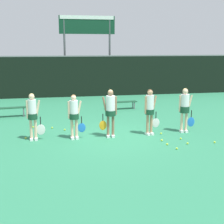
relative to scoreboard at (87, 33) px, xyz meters
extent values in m
plane|color=#2D7F56|center=(-0.34, -10.89, -4.29)|extent=(140.00, 140.00, 0.00)
cube|color=black|center=(-0.34, -0.93, -2.93)|extent=(60.00, 0.06, 2.71)
cube|color=slate|center=(-0.34, -0.93, -1.54)|extent=(60.00, 0.08, 0.08)
cylinder|color=#515156|center=(-1.58, 0.00, -1.56)|extent=(0.14, 0.14, 5.45)
cylinder|color=#515156|center=(1.58, 0.00, -1.56)|extent=(0.14, 0.14, 5.45)
cube|color=#0F3823|center=(0.00, 0.00, 0.55)|extent=(3.86, 0.12, 1.23)
cube|color=white|center=(0.00, -0.07, 1.04)|extent=(3.70, 0.02, 0.25)
cube|color=#19472D|center=(-4.81, -6.70, -3.83)|extent=(2.13, 0.58, 0.04)
cylinder|color=slate|center=(-3.96, -6.48, -4.07)|extent=(0.06, 0.06, 0.44)
cylinder|color=slate|center=(-3.94, -6.73, -4.07)|extent=(0.06, 0.06, 0.44)
cube|color=#19472D|center=(1.19, -5.81, -3.88)|extent=(1.68, 0.52, 0.04)
cylinder|color=slate|center=(1.85, -5.61, -4.09)|extent=(0.06, 0.06, 0.39)
cylinder|color=slate|center=(1.88, -5.87, -4.09)|extent=(0.06, 0.06, 0.39)
cylinder|color=slate|center=(0.50, -5.75, -4.09)|extent=(0.06, 0.06, 0.39)
cylinder|color=slate|center=(0.53, -6.00, -4.09)|extent=(0.06, 0.06, 0.39)
cylinder|color=beige|center=(-3.17, -10.82, -3.88)|extent=(0.10, 0.10, 0.82)
cylinder|color=beige|center=(-3.33, -10.83, -3.88)|extent=(0.10, 0.10, 0.82)
cube|color=white|center=(-3.17, -10.85, -4.24)|extent=(0.12, 0.25, 0.09)
cube|color=white|center=(-3.33, -10.86, -4.24)|extent=(0.12, 0.25, 0.09)
cylinder|color=#16422B|center=(-3.25, -10.82, -3.39)|extent=(0.34, 0.34, 0.21)
cylinder|color=white|center=(-3.25, -10.82, -3.12)|extent=(0.29, 0.29, 0.69)
sphere|color=beige|center=(-3.25, -10.82, -2.68)|extent=(0.20, 0.20, 0.20)
sphere|color=#D8B772|center=(-3.25, -10.80, -2.65)|extent=(0.19, 0.19, 0.19)
cylinder|color=beige|center=(-3.07, -10.82, -3.14)|extent=(0.21, 0.09, 0.65)
cylinder|color=beige|center=(-3.43, -10.83, -3.14)|extent=(0.08, 0.08, 0.65)
cylinder|color=black|center=(-2.98, -10.83, -3.56)|extent=(0.03, 0.03, 0.29)
ellipsoid|color=silver|center=(-2.98, -10.83, -3.90)|extent=(0.31, 0.03, 0.40)
cylinder|color=beige|center=(-1.69, -10.93, -3.89)|extent=(0.10, 0.10, 0.79)
cylinder|color=beige|center=(-1.86, -10.95, -3.89)|extent=(0.10, 0.10, 0.79)
cube|color=white|center=(-1.69, -10.96, -4.24)|extent=(0.14, 0.25, 0.09)
cube|color=white|center=(-1.85, -10.98, -4.24)|extent=(0.14, 0.25, 0.09)
cylinder|color=#16422B|center=(-1.77, -10.94, -3.43)|extent=(0.35, 0.35, 0.21)
cylinder|color=white|center=(-1.77, -10.94, -3.17)|extent=(0.31, 0.31, 0.66)
sphere|color=beige|center=(-1.77, -10.94, -2.74)|extent=(0.19, 0.19, 0.19)
sphere|color=olive|center=(-1.78, -10.92, -2.72)|extent=(0.18, 0.18, 0.18)
cylinder|color=beige|center=(-1.58, -10.92, -3.18)|extent=(0.21, 0.10, 0.63)
cylinder|color=beige|center=(-1.96, -10.96, -3.18)|extent=(0.08, 0.08, 0.63)
cylinder|color=black|center=(-1.50, -10.93, -3.58)|extent=(0.03, 0.03, 0.25)
ellipsoid|color=blue|center=(-1.50, -10.93, -3.88)|extent=(0.29, 0.03, 0.35)
cylinder|color=#8C664C|center=(-0.32, -10.96, -3.86)|extent=(0.10, 0.10, 0.86)
cylinder|color=#8C664C|center=(-0.50, -10.94, -3.86)|extent=(0.10, 0.10, 0.86)
cube|color=white|center=(-0.32, -10.99, -4.24)|extent=(0.13, 0.25, 0.09)
cube|color=white|center=(-0.50, -10.97, -4.24)|extent=(0.13, 0.25, 0.09)
cylinder|color=#16422B|center=(-0.41, -10.95, -3.36)|extent=(0.39, 0.39, 0.20)
cylinder|color=white|center=(-0.41, -10.95, -3.07)|extent=(0.34, 0.34, 0.72)
sphere|color=#8C664C|center=(-0.41, -10.95, -2.60)|extent=(0.21, 0.21, 0.21)
sphere|color=#D8B772|center=(-0.41, -10.93, -2.58)|extent=(0.19, 0.19, 0.19)
cylinder|color=#8C664C|center=(-0.62, -10.93, -3.08)|extent=(0.22, 0.10, 0.69)
cylinder|color=#8C664C|center=(-0.21, -10.97, -3.08)|extent=(0.08, 0.08, 0.69)
cylinder|color=black|center=(-0.70, -10.94, -3.51)|extent=(0.03, 0.03, 0.26)
ellipsoid|color=orange|center=(-0.70, -10.94, -3.83)|extent=(0.28, 0.03, 0.36)
cylinder|color=tan|center=(1.21, -10.91, -3.86)|extent=(0.10, 0.10, 0.85)
cylinder|color=tan|center=(1.05, -10.94, -3.86)|extent=(0.10, 0.10, 0.85)
cube|color=white|center=(1.22, -10.94, -4.24)|extent=(0.15, 0.26, 0.09)
cube|color=white|center=(1.05, -10.97, -4.24)|extent=(0.15, 0.26, 0.09)
cylinder|color=#16422B|center=(1.13, -10.93, -3.37)|extent=(0.35, 0.35, 0.19)
cylinder|color=white|center=(1.13, -10.93, -3.09)|extent=(0.30, 0.30, 0.71)
sphere|color=tan|center=(1.13, -10.93, -2.63)|extent=(0.21, 0.21, 0.21)
sphere|color=#4C331E|center=(1.12, -10.91, -2.60)|extent=(0.19, 0.19, 0.19)
cylinder|color=tan|center=(1.31, -10.89, -3.10)|extent=(0.23, 0.12, 0.68)
cylinder|color=tan|center=(0.95, -10.96, -3.10)|extent=(0.08, 0.08, 0.68)
cylinder|color=black|center=(1.40, -10.89, -3.52)|extent=(0.03, 0.03, 0.26)
ellipsoid|color=silver|center=(1.40, -10.89, -3.84)|extent=(0.31, 0.03, 0.36)
cylinder|color=beige|center=(2.69, -10.82, -3.87)|extent=(0.10, 0.10, 0.84)
cylinder|color=beige|center=(2.51, -10.81, -3.87)|extent=(0.10, 0.10, 0.84)
cube|color=white|center=(2.69, -10.85, -4.24)|extent=(0.13, 0.25, 0.09)
cube|color=white|center=(2.51, -10.84, -4.24)|extent=(0.13, 0.25, 0.09)
cylinder|color=#16422B|center=(2.60, -10.82, -3.36)|extent=(0.38, 0.38, 0.25)
cylinder|color=white|center=(2.60, -10.82, -3.10)|extent=(0.33, 0.33, 0.69)
sphere|color=beige|center=(2.60, -10.82, -2.65)|extent=(0.22, 0.22, 0.22)
sphere|color=#D8B772|center=(2.60, -10.80, -2.62)|extent=(0.20, 0.20, 0.20)
cylinder|color=beige|center=(2.81, -10.83, -3.11)|extent=(0.22, 0.09, 0.66)
cylinder|color=beige|center=(2.41, -10.80, -3.11)|extent=(0.08, 0.08, 0.66)
cylinder|color=black|center=(2.88, -10.86, -3.54)|extent=(0.03, 0.03, 0.28)
ellipsoid|color=blue|center=(2.88, -10.86, -3.87)|extent=(0.30, 0.03, 0.39)
sphere|color=#CCE033|center=(-2.08, -9.70, -4.25)|extent=(0.07, 0.07, 0.07)
sphere|color=#CCE033|center=(2.08, -11.77, -4.26)|extent=(0.07, 0.07, 0.07)
sphere|color=#CCE033|center=(3.09, -12.42, -4.25)|extent=(0.07, 0.07, 0.07)
sphere|color=#CCE033|center=(1.49, -12.83, -4.25)|extent=(0.07, 0.07, 0.07)
sphere|color=#CCE033|center=(-3.56, -10.62, -4.25)|extent=(0.07, 0.07, 0.07)
sphere|color=#CCE033|center=(-1.71, -9.12, -4.25)|extent=(0.07, 0.07, 0.07)
sphere|color=#CCE033|center=(-3.38, -8.97, -4.26)|extent=(0.06, 0.06, 0.06)
sphere|color=#CCE033|center=(1.34, -12.32, -4.25)|extent=(0.07, 0.07, 0.07)
sphere|color=#CCE033|center=(-2.59, -9.28, -4.26)|extent=(0.07, 0.07, 0.07)
sphere|color=#CCE033|center=(1.32, -11.84, -4.25)|extent=(0.07, 0.07, 0.07)
sphere|color=#CCE033|center=(2.08, -12.36, -4.25)|extent=(0.07, 0.07, 0.07)
sphere|color=#CCE033|center=(1.60, -10.97, -4.25)|extent=(0.07, 0.07, 0.07)
camera|label=1|loc=(-2.50, -22.16, -0.93)|focal=50.00mm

